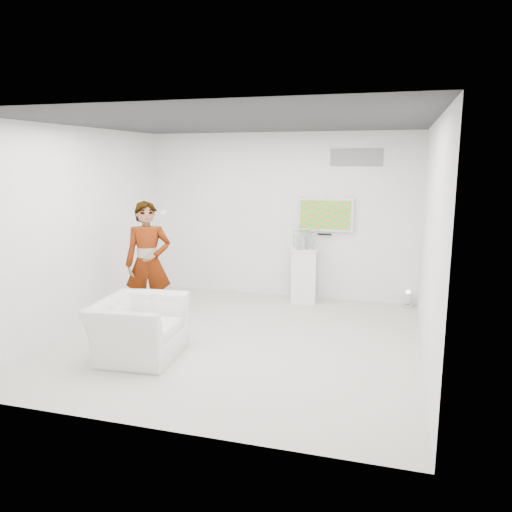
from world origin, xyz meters
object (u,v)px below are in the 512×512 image
object	(u,v)px
armchair	(139,328)
tv	(326,215)
person	(148,263)
floor_uplight	(408,299)
pedestal	(303,275)

from	to	relation	value
armchair	tv	bearing A→B (deg)	-33.35
person	floor_uplight	xyz separation A→B (m)	(3.88, 2.01, -0.81)
armchair	floor_uplight	world-z (taller)	armchair
person	pedestal	world-z (taller)	person
pedestal	armchair	bearing A→B (deg)	-116.92
tv	armchair	bearing A→B (deg)	-119.41
pedestal	floor_uplight	world-z (taller)	pedestal
tv	pedestal	bearing A→B (deg)	-139.99
person	armchair	bearing A→B (deg)	-91.85
tv	floor_uplight	bearing A→B (deg)	-4.57
armchair	pedestal	world-z (taller)	pedestal
tv	pedestal	world-z (taller)	tv
pedestal	person	bearing A→B (deg)	-138.11
armchair	pedestal	xyz separation A→B (m)	(1.57, 3.09, 0.11)
person	pedestal	bearing A→B (deg)	18.18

